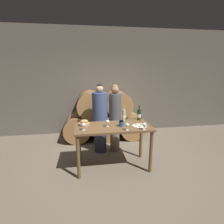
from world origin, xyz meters
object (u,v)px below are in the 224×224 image
at_px(person_right, 115,117).
at_px(wine_bottle_white, 124,115).
at_px(tasting_table, 113,132).
at_px(blue_crock, 121,123).
at_px(wine_glass_far_left, 83,125).
at_px(wine_glass_center, 127,125).
at_px(cheese_plate, 139,126).
at_px(wine_bottle_red, 139,115).
at_px(bread_basket, 84,123).
at_px(person_left, 100,119).
at_px(wine_glass_left, 107,122).
at_px(wine_glass_right, 144,125).

distance_m(person_right, wine_bottle_white, 0.49).
bearing_deg(tasting_table, blue_crock, -16.39).
height_order(wine_glass_far_left, wine_glass_center, same).
height_order(person_right, blue_crock, person_right).
distance_m(blue_crock, cheese_plate, 0.36).
bearing_deg(person_right, wine_bottle_white, -75.36).
relative_size(wine_bottle_red, bread_basket, 1.55).
relative_size(person_right, cheese_plate, 5.78).
distance_m(person_left, wine_bottle_red, 0.94).
bearing_deg(blue_crock, tasting_table, 163.61).
bearing_deg(tasting_table, bread_basket, 166.88).
distance_m(wine_glass_far_left, wine_glass_center, 0.81).
height_order(wine_bottle_white, wine_glass_far_left, wine_bottle_white).
xyz_separation_m(bread_basket, wine_glass_center, (0.79, -0.41, 0.05)).
bearing_deg(blue_crock, wine_bottle_white, 70.43).
bearing_deg(wine_glass_left, cheese_plate, -6.88).
xyz_separation_m(cheese_plate, wine_glass_right, (0.02, -0.21, 0.09)).
bearing_deg(person_left, person_right, 0.03).
xyz_separation_m(person_left, person_right, (0.36, 0.00, 0.01)).
height_order(tasting_table, bread_basket, bread_basket).
bearing_deg(person_left, blue_crock, -66.21).
bearing_deg(bread_basket, wine_bottle_red, 9.14).
xyz_separation_m(tasting_table, person_right, (0.17, 0.75, 0.09)).
height_order(wine_bottle_red, wine_glass_far_left, wine_bottle_red).
xyz_separation_m(wine_bottle_white, cheese_plate, (0.23, -0.41, -0.11)).
bearing_deg(wine_bottle_white, wine_glass_center, -96.48).
relative_size(wine_bottle_white, wine_glass_right, 2.47).
height_order(tasting_table, wine_bottle_white, wine_bottle_white).
height_order(wine_glass_left, wine_glass_right, same).
relative_size(wine_glass_center, wine_glass_right, 1.00).
xyz_separation_m(person_left, wine_bottle_red, (0.83, -0.43, 0.17)).
relative_size(person_right, wine_glass_right, 11.91).
relative_size(wine_bottle_red, wine_glass_center, 2.42).
bearing_deg(person_right, cheese_plate, -68.10).
xyz_separation_m(bread_basket, cheese_plate, (1.08, -0.23, -0.03)).
bearing_deg(person_right, wine_glass_far_left, -129.55).
bearing_deg(person_right, wine_bottle_red, -42.69).
bearing_deg(wine_glass_far_left, cheese_plate, 2.73).
bearing_deg(wine_glass_left, person_right, 69.86).
relative_size(person_left, wine_glass_far_left, 12.09).
relative_size(person_left, wine_glass_center, 12.09).
relative_size(tasting_table, person_right, 0.91).
xyz_separation_m(bread_basket, wine_glass_left, (0.45, -0.16, 0.05)).
xyz_separation_m(blue_crock, bread_basket, (-0.73, 0.18, -0.01)).
distance_m(wine_bottle_white, wine_glass_center, 0.59).
bearing_deg(wine_bottle_red, person_right, 137.31).
relative_size(person_left, person_right, 1.02).
bearing_deg(blue_crock, person_right, 89.27).
distance_m(person_left, wine_glass_left, 0.79).
distance_m(wine_bottle_red, cheese_plate, 0.46).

